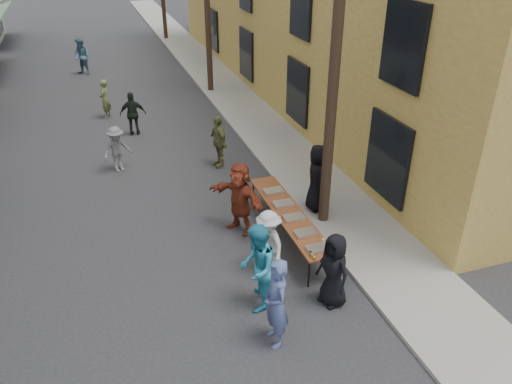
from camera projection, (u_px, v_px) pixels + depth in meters
ground at (187, 340)px, 9.52m from camera, size 120.00×120.00×0.00m
sidewalk at (225, 89)px, 23.35m from camera, size 2.20×60.00×0.10m
utility_pole_near at (336, 50)px, 11.06m from camera, size 0.26×0.26×9.00m
serving_table at (289, 214)px, 12.21m from camera, size 0.70×4.00×0.75m
catering_tray_sausage at (318, 249)px, 10.80m from camera, size 0.50×0.33×0.08m
catering_tray_foil_b at (306, 233)px, 11.34m from camera, size 0.50×0.33×0.08m
catering_tray_buns at (294, 218)px, 11.92m from camera, size 0.50×0.33×0.08m
catering_tray_foil_d at (283, 204)px, 12.50m from camera, size 0.50×0.33×0.08m
catering_tray_buns_end at (273, 191)px, 13.08m from camera, size 0.50×0.33×0.08m
condiment_jar_a at (314, 259)px, 10.49m from camera, size 0.07×0.07×0.08m
condiment_jar_b at (312, 256)px, 10.57m from camera, size 0.07×0.07×0.08m
condiment_jar_c at (310, 253)px, 10.65m from camera, size 0.07×0.07×0.08m
cup_stack at (331, 253)px, 10.64m from camera, size 0.08×0.08×0.12m
guest_front_a at (334, 270)px, 10.08m from camera, size 0.73×0.92×1.65m
guest_front_b at (276, 304)px, 9.06m from camera, size 0.45×0.68×1.84m
guest_front_c at (257, 268)px, 9.93m from camera, size 1.05×1.16×1.93m
guest_front_d at (268, 242)px, 11.03m from camera, size 0.75×1.09×1.56m
guest_front_e at (218, 141)px, 15.85m from camera, size 0.60×1.06×1.71m
guest_queue_back at (240, 198)px, 12.46m from camera, size 1.35×1.80×1.89m
server at (317, 178)px, 13.23m from camera, size 0.73×0.99×1.86m
passerby_left at (117, 149)px, 15.59m from camera, size 1.09×0.89×1.47m
passerby_mid at (133, 114)px, 18.19m from camera, size 1.00×0.55×1.62m
passerby_right at (105, 99)px, 19.80m from camera, size 0.56×0.66×1.55m
passerby_far at (82, 57)px, 25.30m from camera, size 1.11×1.10×1.81m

